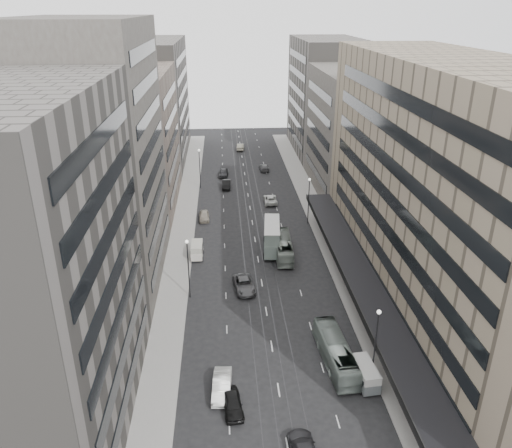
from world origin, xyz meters
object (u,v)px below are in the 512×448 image
object	(u,v)px
bus_far	(283,247)
sedan_0	(233,404)
panel_van	(197,250)
sedan_1	(222,386)
sedan_2	(244,285)
bus_near	(336,352)
pedestrian	(441,442)
vw_microbus	(365,373)
double_decker	(272,236)

from	to	relation	value
bus_far	sedan_0	bearing A→B (deg)	77.19
panel_van	bus_far	bearing A→B (deg)	-0.29
sedan_1	sedan_2	world-z (taller)	sedan_1
bus_near	bus_far	distance (m)	25.57
panel_van	pedestrian	xyz separation A→B (m)	(22.19, -37.68, -0.22)
sedan_1	vw_microbus	bearing A→B (deg)	4.99
sedan_0	pedestrian	distance (m)	18.65
panel_van	sedan_1	xyz separation A→B (m)	(3.56, -29.22, -0.47)
bus_far	panel_van	xyz separation A→B (m)	(-13.14, 0.17, -0.11)
sedan_0	sedan_2	bearing A→B (deg)	77.72
sedan_1	sedan_2	distance (m)	19.57
sedan_2	pedestrian	size ratio (longest dim) A/B	2.97
bus_near	sedan_1	distance (m)	12.65
vw_microbus	bus_near	bearing A→B (deg)	118.68
vw_microbus	sedan_1	bearing A→B (deg)	175.24
bus_near	vw_microbus	size ratio (longest dim) A/B	2.35
panel_van	sedan_1	distance (m)	29.44
double_decker	sedan_2	bearing A→B (deg)	-107.40
double_decker	sedan_1	xyz separation A→B (m)	(-7.98, -30.80, -1.61)
bus_near	double_decker	bearing A→B (deg)	-85.40
vw_microbus	sedan_2	world-z (taller)	vw_microbus
double_decker	bus_near	bearing A→B (deg)	-75.86
bus_near	sedan_2	xyz separation A→B (m)	(-8.99, 15.72, -0.67)
sedan_1	pedestrian	world-z (taller)	pedestrian
bus_far	double_decker	distance (m)	2.59
pedestrian	double_decker	bearing A→B (deg)	-94.48
bus_near	bus_far	bearing A→B (deg)	-88.35
bus_far	double_decker	world-z (taller)	double_decker
bus_far	double_decker	size ratio (longest dim) A/B	1.19
bus_far	double_decker	xyz separation A→B (m)	(-1.60, 1.76, 1.04)
bus_far	sedan_0	distance (m)	32.61
double_decker	vw_microbus	distance (m)	31.23
sedan_1	sedan_2	size ratio (longest dim) A/B	0.91
panel_van	pedestrian	bearing A→B (deg)	-59.05
vw_microbus	bus_far	bearing A→B (deg)	93.72
vw_microbus	sedan_2	bearing A→B (deg)	114.81
sedan_1	sedan_2	xyz separation A→B (m)	(3.13, 19.32, -0.06)
bus_far	pedestrian	xyz separation A→B (m)	(9.05, -37.51, -0.33)
bus_far	sedan_0	world-z (taller)	bus_far
sedan_2	sedan_1	bearing A→B (deg)	-106.66
sedan_0	pedestrian	world-z (taller)	pedestrian
vw_microbus	sedan_1	world-z (taller)	vw_microbus
panel_van	vw_microbus	bearing A→B (deg)	-57.72
sedan_1	sedan_0	bearing A→B (deg)	-63.59
sedan_0	sedan_1	size ratio (longest dim) A/B	0.87
panel_van	sedan_1	world-z (taller)	panel_van
bus_near	vw_microbus	distance (m)	4.05
sedan_2	pedestrian	bearing A→B (deg)	-68.32
bus_far	pedestrian	bearing A→B (deg)	106.01
sedan_0	double_decker	bearing A→B (deg)	71.45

